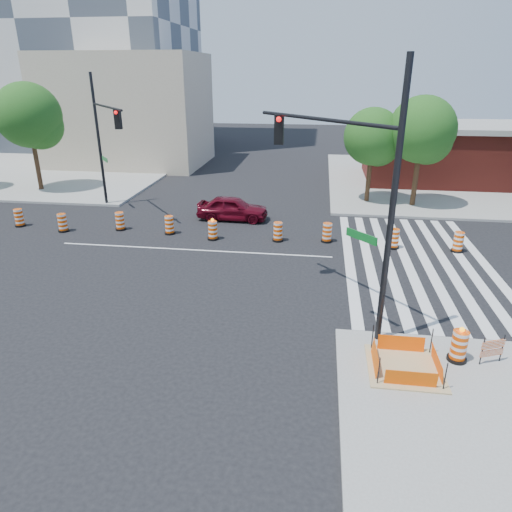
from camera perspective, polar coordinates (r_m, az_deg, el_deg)
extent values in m
plane|color=black|center=(23.39, -7.86, 0.76)|extent=(120.00, 120.00, 0.00)
cube|color=gray|center=(41.54, 24.63, 8.51)|extent=(22.00, 22.00, 0.15)
cube|color=gray|center=(46.57, -23.83, 9.92)|extent=(22.00, 22.00, 0.15)
cube|color=silver|center=(22.62, 11.54, -0.23)|extent=(0.45, 13.50, 0.01)
cube|color=silver|center=(22.70, 13.80, -0.35)|extent=(0.45, 13.50, 0.01)
cube|color=silver|center=(22.82, 16.05, -0.47)|extent=(0.45, 13.50, 0.01)
cube|color=silver|center=(22.98, 18.26, -0.58)|extent=(0.45, 13.50, 0.01)
cube|color=silver|center=(23.16, 20.45, -0.69)|extent=(0.45, 13.50, 0.01)
cube|color=silver|center=(23.38, 22.59, -0.80)|extent=(0.45, 13.50, 0.01)
cube|color=silver|center=(23.64, 24.70, -0.91)|extent=(0.45, 13.50, 0.01)
cube|color=silver|center=(23.92, 26.75, -1.01)|extent=(0.45, 13.50, 0.01)
cube|color=silver|center=(23.39, -7.86, 0.77)|extent=(14.00, 0.12, 0.01)
cube|color=tan|center=(14.78, 18.08, -13.11)|extent=(2.20, 2.20, 0.05)
cube|color=#F85504|center=(13.92, 18.79, -14.38)|extent=(1.44, 0.02, 0.55)
cube|color=#F85504|center=(15.39, 17.67, -10.43)|extent=(1.44, 0.02, 0.55)
cube|color=#F85504|center=(14.50, 14.63, -12.24)|extent=(0.02, 1.44, 0.55)
cube|color=#F85504|center=(14.85, 21.69, -12.32)|extent=(0.02, 1.44, 0.55)
cylinder|color=black|center=(13.67, 15.08, -13.75)|extent=(0.04, 0.04, 0.90)
cylinder|color=black|center=(14.04, 22.59, -13.77)|extent=(0.04, 0.04, 0.90)
cylinder|color=black|center=(15.16, 14.35, -9.79)|extent=(0.04, 0.04, 0.90)
cylinder|color=black|center=(15.49, 21.07, -9.93)|extent=(0.04, 0.04, 0.90)
cube|color=maroon|center=(41.18, 25.08, 11.24)|extent=(16.00, 8.00, 4.20)
cube|color=gray|center=(40.89, 25.61, 14.38)|extent=(16.50, 8.50, 0.40)
cube|color=#BAA88E|center=(46.74, -15.64, 17.13)|extent=(14.00, 10.00, 10.00)
imported|color=#550715|center=(27.82, -2.94, 6.00)|extent=(4.29, 1.79, 1.45)
cylinder|color=black|center=(14.25, 16.63, 5.30)|extent=(0.20, 0.20, 8.77)
cylinder|color=black|center=(16.01, 8.18, 16.56)|extent=(4.57, 4.91, 0.13)
cube|color=black|center=(17.82, 2.90, 15.52)|extent=(0.35, 0.31, 1.10)
sphere|color=#FF0C0C|center=(17.60, 2.87, 16.70)|extent=(0.20, 0.20, 0.20)
cube|color=#0C591E|center=(15.25, 13.03, 2.40)|extent=(0.93, 0.99, 0.27)
cylinder|color=black|center=(31.96, -19.05, 13.47)|extent=(0.19, 0.19, 8.25)
cylinder|color=black|center=(28.73, -18.17, 17.31)|extent=(3.98, 4.90, 0.12)
cube|color=black|center=(26.68, -16.88, 16.04)|extent=(0.33, 0.29, 1.03)
sphere|color=#FF0C0C|center=(26.48, -17.13, 16.76)|extent=(0.19, 0.19, 0.19)
cube|color=#0C591E|center=(31.12, -18.38, 11.41)|extent=(0.81, 0.99, 0.26)
cylinder|color=black|center=(15.69, 23.77, -11.66)|extent=(0.59, 0.59, 0.10)
cylinder|color=#E74A04|center=(15.44, 24.05, -10.13)|extent=(0.47, 0.47, 0.94)
sphere|color=#FF990C|center=(15.18, 24.37, -8.38)|extent=(0.16, 0.16, 0.16)
cube|color=#E74A04|center=(15.70, 27.55, -9.77)|extent=(0.75, 0.33, 0.26)
cube|color=#E74A04|center=(15.85, 27.36, -10.69)|extent=(0.75, 0.33, 0.21)
cylinder|color=black|center=(15.58, 26.43, -10.61)|extent=(0.04, 0.04, 0.93)
cylinder|color=black|center=(16.01, 28.41, -10.09)|extent=(0.04, 0.04, 0.93)
cylinder|color=#382314|center=(38.14, -25.79, 10.94)|extent=(0.33, 0.33, 4.90)
sphere|color=#1F4E16|center=(37.78, -26.58, 15.46)|extent=(4.59, 4.59, 4.59)
sphere|color=#1F4E16|center=(37.83, -25.45, 14.47)|extent=(3.37, 3.37, 3.37)
sphere|color=#1F4E16|center=(37.88, -27.17, 14.67)|extent=(3.06, 3.06, 3.06)
cylinder|color=#382314|center=(32.15, 13.93, 9.90)|extent=(0.31, 0.31, 3.97)
sphere|color=#1F4E16|center=(31.75, 14.35, 14.27)|extent=(3.72, 3.72, 3.72)
sphere|color=#1F4E16|center=(32.17, 15.08, 13.18)|extent=(2.73, 2.73, 2.73)
sphere|color=#1F4E16|center=(31.56, 13.59, 13.61)|extent=(2.48, 2.48, 2.48)
cylinder|color=#382314|center=(31.95, 19.38, 9.69)|extent=(0.33, 0.33, 4.47)
sphere|color=#1F4E16|center=(31.52, 20.04, 14.63)|extent=(4.19, 4.19, 4.19)
sphere|color=#1F4E16|center=(32.02, 20.70, 13.37)|extent=(3.07, 3.07, 3.07)
sphere|color=#1F4E16|center=(31.29, 19.24, 13.91)|extent=(2.79, 2.79, 2.79)
cylinder|color=black|center=(30.13, -27.35, 3.43)|extent=(0.60, 0.60, 0.10)
cylinder|color=#E74A04|center=(29.99, -27.51, 4.33)|extent=(0.48, 0.48, 0.95)
cylinder|color=black|center=(28.08, -22.89, 2.95)|extent=(0.60, 0.60, 0.10)
cylinder|color=#E74A04|center=(27.94, -23.04, 3.92)|extent=(0.48, 0.48, 0.95)
cylinder|color=black|center=(27.28, -16.53, 3.27)|extent=(0.60, 0.60, 0.10)
cylinder|color=#E74A04|center=(27.13, -16.65, 4.27)|extent=(0.48, 0.48, 0.95)
cylinder|color=black|center=(25.94, -10.70, 2.86)|extent=(0.60, 0.60, 0.10)
cylinder|color=#E74A04|center=(25.78, -10.78, 3.90)|extent=(0.48, 0.48, 0.95)
cylinder|color=black|center=(24.74, -5.39, 2.20)|extent=(0.60, 0.60, 0.10)
cylinder|color=#E74A04|center=(24.58, -5.43, 3.30)|extent=(0.48, 0.48, 0.95)
sphere|color=#FF990C|center=(24.41, -5.48, 4.52)|extent=(0.16, 0.16, 0.16)
cylinder|color=black|center=(24.44, 2.74, 2.02)|extent=(0.60, 0.60, 0.10)
cylinder|color=#E74A04|center=(24.27, 2.76, 3.13)|extent=(0.48, 0.48, 0.95)
cylinder|color=black|center=(24.58, 8.82, 1.90)|extent=(0.60, 0.60, 0.10)
cylinder|color=#E74A04|center=(24.41, 8.88, 3.00)|extent=(0.48, 0.48, 0.95)
cylinder|color=black|center=(24.43, 16.75, 1.06)|extent=(0.60, 0.60, 0.10)
cylinder|color=#E74A04|center=(24.26, 16.88, 2.17)|extent=(0.48, 0.48, 0.95)
cylinder|color=black|center=(25.06, 23.80, 0.61)|extent=(0.60, 0.60, 0.10)
cylinder|color=#E74A04|center=(24.90, 23.97, 1.68)|extent=(0.48, 0.48, 0.95)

